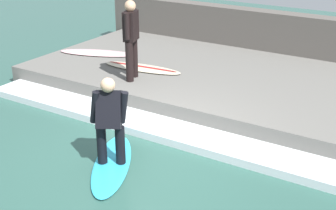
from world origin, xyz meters
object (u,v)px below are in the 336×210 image
Objects in this scene: surfboard_waiting_near at (142,68)px; surfboard_spare at (97,53)px; surfboard_riding at (112,164)px; surfer_riding at (109,117)px; surfer_waiting_near at (131,36)px.

surfboard_waiting_near is 0.96× the size of surfboard_spare.
surfboard_riding is 1.41× the size of surfer_riding.
surfer_riding is 0.71× the size of surfboard_spare.
surfboard_spare is at bearing 42.15° from surfboard_riding.
surfboard_waiting_near is at bearing -103.24° from surfboard_spare.
surfer_riding is 0.85× the size of surfer_waiting_near.
surfer_waiting_near reaches higher than surfboard_spare.
surfboard_waiting_near is at bearing 26.85° from surfer_riding.
surfboard_riding is 1.04× the size of surfboard_waiting_near.
surfer_riding is at bearing -153.15° from surfboard_waiting_near.
surfboard_spare is at bearing 42.15° from surfer_riding.
surfboard_waiting_near reaches higher than surfboard_riding.
surfboard_waiting_near is at bearing 26.85° from surfboard_riding.
surfboard_riding is at bearing -153.15° from surfboard_waiting_near.
surfboard_waiting_near is (3.35, 1.70, -0.42)m from surfer_riding.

